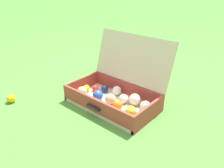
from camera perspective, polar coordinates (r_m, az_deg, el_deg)
The scene contains 3 objects.
ground_plane at distance 1.70m, azimuth -0.95°, elevation -4.16°, with size 16.00×16.00×0.00m, color #4C8C38.
open_suitcase at distance 1.62m, azimuth 1.39°, elevation -1.53°, with size 0.63×0.49×0.47m.
stray_ball_on_grass at distance 1.82m, azimuth -24.10°, elevation -3.30°, with size 0.06×0.06×0.06m, color yellow.
Camera 1 is at (0.98, -1.09, 0.86)m, focal length 36.31 mm.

